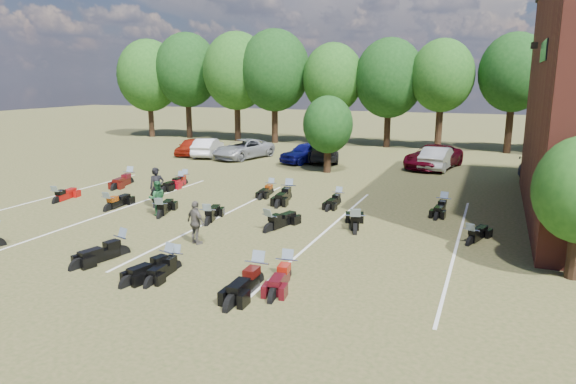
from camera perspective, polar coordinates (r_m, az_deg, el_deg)
The scene contains 34 objects.
ground at distance 18.78m, azimuth -4.39°, elevation -6.05°, with size 160.00×160.00×0.00m, color brown.
car_0 at distance 41.82m, azimuth -10.76°, elevation 4.97°, with size 1.56×3.87×1.32m, color maroon.
car_1 at distance 40.72m, azimuth -8.89°, elevation 4.93°, with size 1.52×4.35×1.43m, color silver.
car_2 at distance 39.34m, azimuth -4.99°, elevation 4.79°, with size 2.42×5.25×1.46m, color gray.
car_3 at distance 37.98m, azimuth 3.95°, elevation 4.62°, with size 2.21×5.42×1.57m, color black.
car_4 at distance 37.27m, azimuth 2.10°, elevation 4.42°, with size 1.76×4.37×1.49m, color #0D0E5C.
car_5 at distance 35.91m, azimuth 16.34°, elevation 3.65°, with size 1.62×4.64×1.53m, color beige.
car_6 at distance 36.29m, azimuth 15.85°, elevation 3.80°, with size 2.60×5.63×1.56m, color #510413.
car_7 at distance 36.02m, azimuth 26.46°, elevation 2.83°, with size 2.06×5.06×1.47m, color #3D3D43.
person_black at distance 24.88m, azimuth -14.35°, elevation 0.48°, with size 0.69×0.46×1.90m, color black.
person_green at distance 23.45m, azimuth -14.33°, elevation -0.68°, with size 0.75×0.59×1.55m, color #225B31.
person_grey at distance 19.06m, azimuth -10.21°, elevation -3.36°, with size 0.96×0.40×1.63m, color #4F4A44.
motorcycle_2 at distance 18.79m, azimuth -18.00°, elevation -6.64°, with size 0.74×2.31×1.29m, color black, non-canonical shape.
motorcycle_3 at distance 16.94m, azimuth -13.19°, elevation -8.44°, with size 0.69×2.18×1.22m, color black, non-canonical shape.
motorcycle_4 at distance 16.97m, azimuth -12.38°, elevation -8.37°, with size 0.63×1.99×1.11m, color black, non-canonical shape.
motorcycle_5 at distance 15.49m, azimuth -3.44°, elevation -10.15°, with size 0.78×2.46×1.37m, color black, non-canonical shape.
motorcycle_6 at distance 15.85m, azimuth -0.12°, elevation -9.58°, with size 0.71×2.23×1.24m, color #3F090E, non-canonical shape.
motorcycle_7 at distance 27.64m, azimuth -24.30°, elevation -1.09°, with size 0.69×2.15×1.20m, color #990E0B, non-canonical shape.
motorcycle_8 at distance 25.12m, azimuth -19.30°, elevation -1.95°, with size 0.71×2.24×1.25m, color black, non-canonical shape.
motorcycle_9 at distance 21.76m, azimuth -8.88°, elevation -3.56°, with size 0.72×2.27×1.26m, color black, non-canonical shape.
motorcycle_10 at distance 23.25m, azimuth -14.01°, elevation -2.74°, with size 0.72×2.25×1.26m, color black, non-canonical shape.
motorcycle_11 at distance 20.54m, azimuth 7.45°, elevation -4.48°, with size 0.80×2.51×1.40m, color black, non-canonical shape.
motorcycle_12 at distance 20.54m, azimuth -2.09°, elevation -4.39°, with size 0.75×2.36×1.32m, color black, non-canonical shape.
motorcycle_13 at distance 20.10m, azimuth 19.56°, elevation -5.50°, with size 0.65×2.05×1.14m, color black, non-canonical shape.
motorcycle_14 at distance 31.23m, azimuth -17.16°, elevation 0.92°, with size 0.78×2.45×1.37m, color #3E0B08, non-canonical shape.
motorcycle_15 at distance 30.23m, azimuth -11.40°, elevation 0.86°, with size 0.68×2.15×1.20m, color maroon, non-canonical shape.
motorcycle_16 at distance 29.61m, azimuth -11.86°, elevation 0.60°, with size 0.69×2.17×1.21m, color black, non-canonical shape.
motorcycle_17 at distance 27.27m, azimuth -1.91°, elevation -0.15°, with size 0.65×2.03×1.13m, color black, non-canonical shape.
motorcycle_18 at distance 26.03m, azimuth 0.06°, elevation -0.75°, with size 0.80×2.52×1.41m, color black, non-canonical shape.
motorcycle_19 at distance 25.12m, azimuth 5.60°, elevation -1.30°, with size 0.66×2.06×1.15m, color black, non-canonical shape.
motorcycle_20 at distance 24.68m, azimuth 16.84°, elevation -2.03°, with size 0.70×2.20×1.22m, color black, non-canonical shape.
tree_line at distance 45.81m, azimuth 11.03°, elevation 12.69°, with size 56.00×6.00×9.79m.
young_tree_midfield at distance 33.09m, azimuth 4.45°, elevation 7.47°, with size 3.20×3.20×4.70m.
parking_lines at distance 22.67m, azimuth -7.82°, elevation -2.85°, with size 20.10×14.00×0.01m.
Camera 1 is at (8.00, -15.91, 5.95)m, focal length 32.00 mm.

